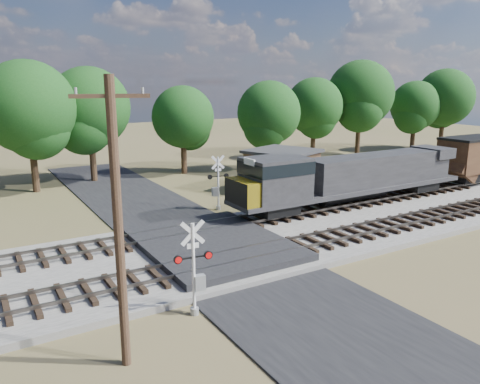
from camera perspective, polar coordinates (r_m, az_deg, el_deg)
ground at (r=24.56m, az=-2.88°, el=-7.55°), size 160.00×160.00×0.00m
ballast_bed at (r=30.58m, az=13.46°, el=-3.39°), size 140.00×10.00×0.30m
road at (r=24.55m, az=-2.88°, el=-7.47°), size 7.00×60.00×0.08m
crossing_panel at (r=24.87m, az=-3.43°, el=-6.52°), size 7.00×9.00×0.62m
track_near at (r=24.41m, az=5.88°, el=-6.72°), size 140.00×2.60×0.33m
track_far at (r=28.35m, az=-0.16°, el=-3.78°), size 140.00×2.60×0.33m
crossing_signal_near at (r=18.04m, az=-5.42°, el=-10.16°), size 1.52×0.35×3.78m
crossing_signal_far at (r=32.40m, az=-2.80°, el=0.55°), size 1.55×0.36×3.85m
utility_pole at (r=14.26m, az=-14.66°, el=-3.41°), size 2.15×0.63×8.94m
equipment_shed at (r=38.31m, az=5.16°, el=2.68°), size 6.40×6.40×3.39m
treeline at (r=44.38m, az=-6.65°, el=10.38°), size 82.98×10.44×11.30m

